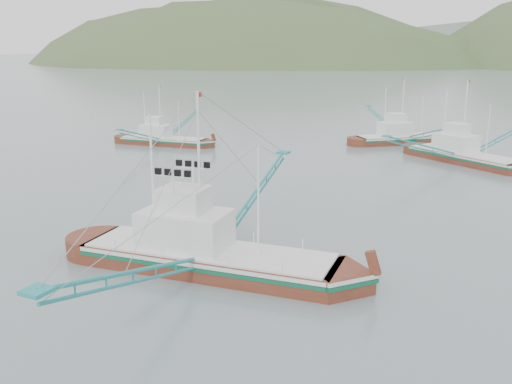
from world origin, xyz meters
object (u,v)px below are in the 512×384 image
at_px(bg_boat_right, 465,144).
at_px(main_boat, 205,244).
at_px(bg_boat_left, 163,135).
at_px(bg_boat_far, 404,128).

bearing_deg(bg_boat_right, main_boat, -71.89).
distance_m(main_boat, bg_boat_left, 48.27).
distance_m(bg_boat_left, bg_boat_right, 41.20).
relative_size(bg_boat_far, bg_boat_right, 0.90).
relative_size(main_boat, bg_boat_left, 1.34).
xyz_separation_m(main_boat, bg_boat_left, (-29.62, 38.12, -0.40)).
xyz_separation_m(bg_boat_far, bg_boat_left, (-31.22, -16.23, -0.82)).
bearing_deg(bg_boat_left, main_boat, -58.61).
height_order(bg_boat_left, bg_boat_right, bg_boat_right).
bearing_deg(bg_boat_far, main_boat, -131.29).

